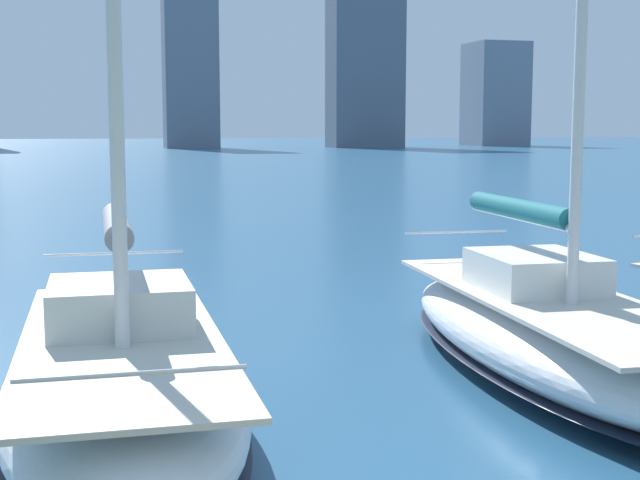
% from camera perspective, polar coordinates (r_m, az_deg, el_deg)
% --- Properties ---
extents(city_skyline, '(172.39, 22.88, 45.23)m').
position_cam_1_polar(city_skyline, '(164.28, -14.71, 11.14)').
color(city_skyline, gray).
rests_on(city_skyline, ground).
extents(sailboat_teal, '(3.26, 8.86, 9.42)m').
position_cam_1_polar(sailboat_teal, '(13.61, 14.38, -5.56)').
color(sailboat_teal, white).
rests_on(sailboat_teal, ground).
extents(sailboat_grey, '(2.94, 7.57, 10.90)m').
position_cam_1_polar(sailboat_grey, '(10.65, -12.52, -8.77)').
color(sailboat_grey, silver).
rests_on(sailboat_grey, ground).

